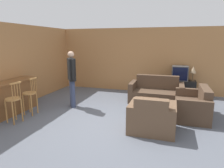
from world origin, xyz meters
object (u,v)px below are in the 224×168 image
at_px(loveseat_right, 193,106).
at_px(book_on_table, 144,99).
at_px(coffee_table, 147,103).
at_px(person_by_window, 72,76).
at_px(armchair_near, 152,119).
at_px(couch_far, 156,93).
at_px(tv_unit, 179,88).
at_px(table_lamp, 193,70).
at_px(bar_chair_mid, 30,96).
at_px(tv, 180,73).
at_px(bar_chair_near, 14,102).

height_order(loveseat_right, book_on_table, loveseat_right).
xyz_separation_m(coffee_table, person_by_window, (-2.36, -0.09, 0.68)).
bearing_deg(person_by_window, armchair_near, -22.65).
bearing_deg(couch_far, armchair_near, -87.37).
xyz_separation_m(tv_unit, table_lamp, (0.46, 0.00, 0.71)).
relative_size(armchair_near, book_on_table, 6.33).
bearing_deg(loveseat_right, bar_chair_mid, -165.21).
xyz_separation_m(tv_unit, tv, (0.00, -0.00, 0.58)).
bearing_deg(tv, tv_unit, 90.00).
relative_size(couch_far, armchair_near, 1.70).
bearing_deg(armchair_near, table_lamp, 72.07).
height_order(tv_unit, table_lamp, table_lamp).
bearing_deg(armchair_near, couch_far, 92.63).
relative_size(bar_chair_near, person_by_window, 0.61).
xyz_separation_m(bar_chair_near, bar_chair_mid, (0.00, 0.62, 0.00)).
xyz_separation_m(bar_chair_near, person_by_window, (0.81, 1.60, 0.44)).
height_order(bar_chair_mid, table_lamp, table_lamp).
xyz_separation_m(bar_chair_near, loveseat_right, (4.43, 1.79, -0.25)).
xyz_separation_m(bar_chair_mid, table_lamp, (4.54, 3.31, 0.46)).
bearing_deg(person_by_window, tv, 35.55).
bearing_deg(tv, bar_chair_near, -136.08).
xyz_separation_m(bar_chair_mid, person_by_window, (0.81, 0.97, 0.44)).
xyz_separation_m(bar_chair_near, tv_unit, (4.08, 3.94, -0.24)).
xyz_separation_m(couch_far, table_lamp, (1.22, 1.02, 0.71)).
relative_size(bar_chair_mid, table_lamp, 1.96).
bearing_deg(person_by_window, coffee_table, 2.15).
xyz_separation_m(bar_chair_mid, armchair_near, (3.43, -0.12, -0.24)).
bearing_deg(table_lamp, book_on_table, -124.70).
bearing_deg(book_on_table, coffee_table, -40.07).
relative_size(bar_chair_mid, book_on_table, 6.45).
xyz_separation_m(tv_unit, book_on_table, (-1.03, -2.16, 0.08)).
distance_m(couch_far, tv, 1.40).
relative_size(table_lamp, person_by_window, 0.31).
height_order(tv, table_lamp, tv).
height_order(book_on_table, table_lamp, table_lamp).
bearing_deg(loveseat_right, tv, 99.10).
bearing_deg(tv_unit, bar_chair_near, -136.05).
relative_size(coffee_table, person_by_window, 0.48).
distance_m(couch_far, book_on_table, 1.17).
relative_size(bar_chair_mid, person_by_window, 0.61).
bearing_deg(coffee_table, armchair_near, -77.39).
relative_size(tv, person_by_window, 0.33).
bearing_deg(tv, table_lamp, 0.38).
bearing_deg(person_by_window, tv_unit, 35.59).
relative_size(bar_chair_mid, loveseat_right, 0.73).
relative_size(bar_chair_mid, couch_far, 0.60).
height_order(couch_far, armchair_near, couch_far).
relative_size(loveseat_right, coffee_table, 1.72).
distance_m(bar_chair_mid, armchair_near, 3.44).
height_order(bar_chair_near, armchair_near, bar_chair_near).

